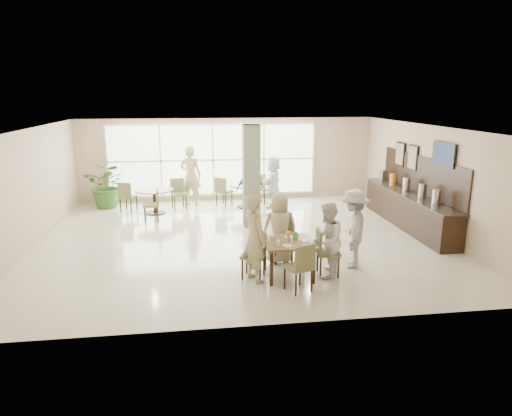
{
  "coord_description": "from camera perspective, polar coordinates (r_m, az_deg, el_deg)",
  "views": [
    {
      "loc": [
        -1.15,
        -11.03,
        3.59
      ],
      "look_at": [
        0.2,
        -1.2,
        1.1
      ],
      "focal_mm": 32.0,
      "sensor_mm": 36.0,
      "label": 1
    }
  ],
  "objects": [
    {
      "name": "column",
      "position": [
        12.52,
        -0.59,
        4.02
      ],
      "size": [
        0.45,
        0.45,
        2.8
      ],
      "primitive_type": "cube",
      "color": "#616F4D",
      "rests_on": "ground"
    },
    {
      "name": "adult_b",
      "position": [
        14.78,
        2.13,
        3.32
      ],
      "size": [
        1.2,
        1.67,
        1.66
      ],
      "primitive_type": "imported",
      "rotation": [
        0.0,
        0.0,
        -1.96
      ],
      "color": "white",
      "rests_on": "ground"
    },
    {
      "name": "framed_art_a",
      "position": [
        13.6,
        19.0,
        5.98
      ],
      "size": [
        0.05,
        0.55,
        0.7
      ],
      "color": "black",
      "rests_on": "ground"
    },
    {
      "name": "ground",
      "position": [
        11.66,
        -1.78,
        -3.85
      ],
      "size": [
        10.0,
        10.0,
        0.0
      ],
      "primitive_type": "plane",
      "color": "beige",
      "rests_on": "ground"
    },
    {
      "name": "chairs_table_left",
      "position": [
        14.35,
        -12.76,
        1.2
      ],
      "size": [
        2.13,
        1.91,
        0.95
      ],
      "color": "brown",
      "rests_on": "ground"
    },
    {
      "name": "teen_far",
      "position": [
        9.85,
        2.98,
        -2.47
      ],
      "size": [
        0.78,
        0.43,
        1.57
      ],
      "primitive_type": "imported",
      "rotation": [
        0.0,
        0.0,
        3.13
      ],
      "color": "tan",
      "rests_on": "ground"
    },
    {
      "name": "potted_plant",
      "position": [
        15.44,
        -18.09,
        2.71
      ],
      "size": [
        1.56,
        1.56,
        1.46
      ],
      "primitive_type": "imported",
      "rotation": [
        0.0,
        0.0,
        -0.22
      ],
      "color": "#325F26",
      "rests_on": "ground"
    },
    {
      "name": "teen_right",
      "position": [
        9.18,
        8.88,
        -4.0
      ],
      "size": [
        0.84,
        0.92,
        1.53
      ],
      "primitive_type": "imported",
      "rotation": [
        0.0,
        0.0,
        -2.0
      ],
      "color": "white",
      "rests_on": "ground"
    },
    {
      "name": "chairs_table_right",
      "position": [
        14.76,
        -1.18,
        1.91
      ],
      "size": [
        2.01,
        1.99,
        0.95
      ],
      "color": "brown",
      "rests_on": "ground"
    },
    {
      "name": "adult_standing",
      "position": [
        15.09,
        -8.17,
        4.02
      ],
      "size": [
        0.84,
        0.69,
        1.97
      ],
      "primitive_type": "imported",
      "rotation": [
        0.0,
        0.0,
        2.78
      ],
      "color": "tan",
      "rests_on": "ground"
    },
    {
      "name": "teen_left",
      "position": [
        8.85,
        -0.19,
        -3.8
      ],
      "size": [
        0.65,
        0.75,
        1.74
      ],
      "primitive_type": "imported",
      "rotation": [
        0.0,
        0.0,
        2.01
      ],
      "color": "tan",
      "rests_on": "ground"
    },
    {
      "name": "round_table_right",
      "position": [
        14.76,
        -1.23,
        2.32
      ],
      "size": [
        1.13,
        1.13,
        0.75
      ],
      "color": "brown",
      "rests_on": "ground"
    },
    {
      "name": "main_table",
      "position": [
        9.12,
        4.09,
        -4.69
      ],
      "size": [
        0.98,
        0.98,
        0.75
      ],
      "color": "brown",
      "rests_on": "ground"
    },
    {
      "name": "room_shell",
      "position": [
        11.25,
        -1.84,
        4.42
      ],
      "size": [
        10.0,
        10.0,
        10.0
      ],
      "color": "white",
      "rests_on": "ground"
    },
    {
      "name": "adult_a",
      "position": [
        13.84,
        -0.69,
        2.31
      ],
      "size": [
        0.93,
        0.57,
        1.53
      ],
      "primitive_type": "imported",
      "rotation": [
        0.0,
        0.0,
        0.07
      ],
      "color": "#4678D3",
      "rests_on": "ground"
    },
    {
      "name": "teen_standing",
      "position": [
        9.8,
        12.08,
        -2.54
      ],
      "size": [
        0.93,
        1.22,
        1.68
      ],
      "primitive_type": "imported",
      "rotation": [
        0.0,
        0.0,
        -1.89
      ],
      "color": "#A4A4A7",
      "rests_on": "ground"
    },
    {
      "name": "round_table_left",
      "position": [
        14.32,
        -12.59,
        1.66
      ],
      "size": [
        1.19,
        1.19,
        0.75
      ],
      "color": "brown",
      "rests_on": "ground"
    },
    {
      "name": "wall_tv",
      "position": [
        12.16,
        22.42,
        6.23
      ],
      "size": [
        0.06,
        1.0,
        0.58
      ],
      "color": "black",
      "rests_on": "ground"
    },
    {
      "name": "chairs_main_table",
      "position": [
        9.23,
        4.36,
        -5.69
      ],
      "size": [
        2.06,
        2.04,
        0.95
      ],
      "color": "brown",
      "rests_on": "ground"
    },
    {
      "name": "tabletop_clutter",
      "position": [
        9.06,
        4.24,
        -3.83
      ],
      "size": [
        0.75,
        0.72,
        0.21
      ],
      "color": "white",
      "rests_on": "main_table"
    },
    {
      "name": "buffet_counter",
      "position": [
        13.29,
        18.54,
        0.13
      ],
      "size": [
        0.64,
        4.7,
        1.95
      ],
      "color": "black",
      "rests_on": "ground"
    },
    {
      "name": "window_bank",
      "position": [
        15.66,
        -5.39,
        5.99
      ],
      "size": [
        7.0,
        0.04,
        7.0
      ],
      "color": "silver",
      "rests_on": "ground"
    },
    {
      "name": "framed_art_b",
      "position": [
        14.31,
        17.58,
        6.45
      ],
      "size": [
        0.05,
        0.55,
        0.7
      ],
      "color": "black",
      "rests_on": "ground"
    }
  ]
}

